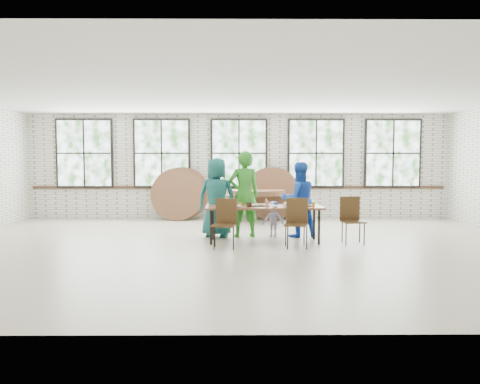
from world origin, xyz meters
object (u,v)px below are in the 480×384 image
object	(u,v)px
chair_near_right	(297,218)
storage_table	(258,196)
chair_near_left	(225,219)
dining_table	(264,209)

from	to	relation	value
chair_near_right	storage_table	size ratio (longest dim) A/B	0.52
chair_near_left	storage_table	xyz separation A→B (m)	(0.80, 3.87, 0.13)
chair_near_right	storage_table	world-z (taller)	chair_near_right
dining_table	chair_near_left	size ratio (longest dim) A/B	2.54
chair_near_left	dining_table	bearing A→B (deg)	52.88
dining_table	chair_near_right	bearing A→B (deg)	-43.40
chair_near_left	chair_near_right	xyz separation A→B (m)	(1.39, 0.09, 0.00)
dining_table	storage_table	world-z (taller)	same
chair_near_right	dining_table	bearing A→B (deg)	150.22
chair_near_right	storage_table	bearing A→B (deg)	111.17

